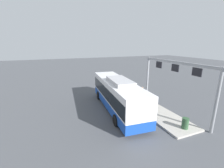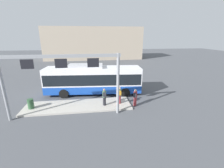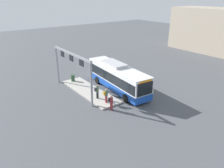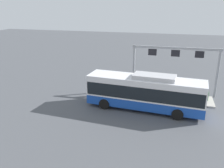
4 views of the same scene
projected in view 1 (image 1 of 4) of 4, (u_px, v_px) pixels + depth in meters
name	position (u px, v px, depth m)	size (l,w,h in m)	color
ground_plane	(117.00, 109.00, 16.24)	(120.00, 120.00, 0.00)	#4C4F54
platform_curb	(152.00, 109.00, 16.03)	(10.00, 2.80, 0.16)	#B2ADA3
bus_main	(117.00, 93.00, 15.77)	(10.91, 3.38, 3.46)	#1947AD
person_boarding	(131.00, 88.00, 20.88)	(0.54, 0.61, 1.67)	maroon
person_waiting_near	(135.00, 90.00, 19.40)	(0.37, 0.55, 1.67)	maroon
person_waiting_mid	(142.00, 93.00, 18.14)	(0.36, 0.54, 1.67)	black
platform_sign_gantry	(174.00, 75.00, 14.93)	(9.17, 0.24, 5.20)	gray
trash_bin	(185.00, 123.00, 12.16)	(0.52, 0.52, 0.90)	#2D5133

